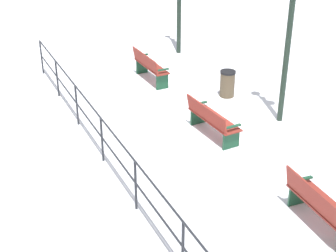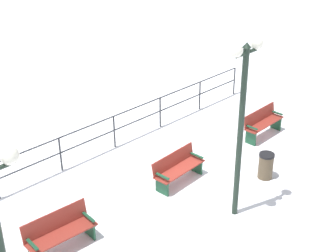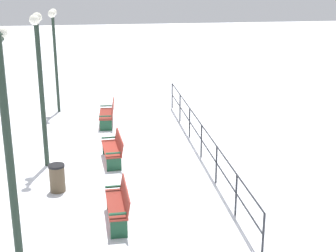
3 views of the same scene
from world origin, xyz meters
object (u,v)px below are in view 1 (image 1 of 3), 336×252
Objects in this scene: bench_nearest at (320,206)px; bench_second at (212,119)px; bench_third at (149,66)px; lamppost_middle at (292,3)px; trash_bin at (227,84)px.

bench_nearest reaches higher than bench_second.
bench_third is 0.37× the size of lamppost_middle.
lamppost_middle is (2.03, -0.00, 2.59)m from bench_second.
bench_nearest is 1.01× the size of bench_third.
lamppost_middle is at bearing 65.94° from bench_nearest.
bench_second is at bearing 93.73° from bench_nearest.
bench_nearest is 2.20× the size of trash_bin.
trash_bin is (1.59, 1.91, -0.07)m from bench_second.
lamppost_middle reaches higher than bench_third.
lamppost_middle is 3.30m from trash_bin.
bench_third is at bearing 85.78° from bench_second.
bench_second is 2.49m from trash_bin.
bench_nearest is 3.87m from bench_second.
lamppost_middle is (2.00, 3.87, 2.58)m from bench_nearest.
bench_third is (0.01, 7.76, 0.03)m from bench_nearest.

